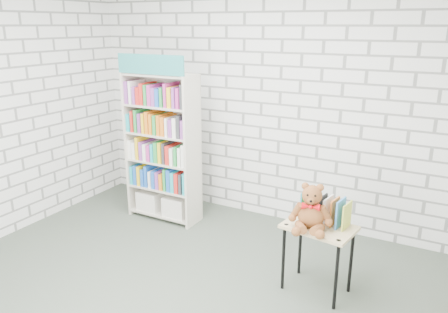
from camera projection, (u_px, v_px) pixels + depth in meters
The scene contains 6 objects.
ground at pixel (164, 296), 3.82m from camera, with size 4.50×4.50×0.00m, color #414A3E.
room_shell at pixel (155, 93), 3.30m from camera, with size 4.52×4.02×2.81m.
bookshelf at pixel (163, 146), 5.14m from camera, with size 0.88×0.34×1.97m.
display_table at pixel (319, 235), 3.76m from camera, with size 0.64×0.49×0.63m.
table_books at pixel (325, 209), 3.77m from camera, with size 0.43×0.24×0.24m.
teddy_bear at pixel (311, 211), 3.64m from camera, with size 0.36×0.35×0.40m.
Camera 1 is at (2.04, -2.65, 2.28)m, focal length 35.00 mm.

